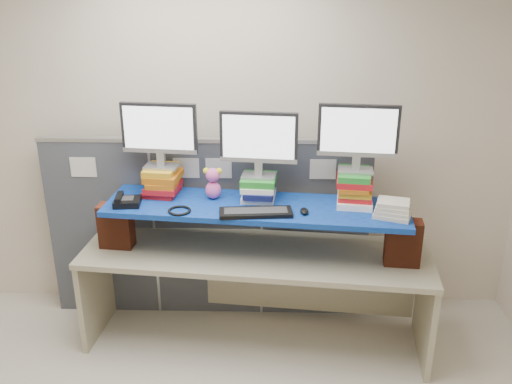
{
  "coord_description": "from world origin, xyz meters",
  "views": [
    {
      "loc": [
        0.5,
        -2.37,
        2.77
      ],
      "look_at": [
        0.4,
        1.38,
        1.26
      ],
      "focal_mm": 40.0,
      "sensor_mm": 36.0,
      "label": 1
    }
  ],
  "objects_px": {
    "monitor_center": "(259,141)",
    "blue_board": "(256,207)",
    "monitor_left": "(159,132)",
    "keyboard": "(256,212)",
    "desk_phone": "(126,201)",
    "desk": "(256,270)",
    "monitor_right": "(358,134)"
  },
  "relations": [
    {
      "from": "monitor_center",
      "to": "blue_board",
      "type": "bearing_deg",
      "value": -91.93
    },
    {
      "from": "monitor_left",
      "to": "monitor_center",
      "type": "bearing_deg",
      "value": -0.0
    },
    {
      "from": "keyboard",
      "to": "desk_phone",
      "type": "xyz_separation_m",
      "value": [
        -0.93,
        0.14,
        0.01
      ]
    },
    {
      "from": "desk",
      "to": "desk_phone",
      "type": "relative_size",
      "value": 13.34
    },
    {
      "from": "blue_board",
      "to": "monitor_center",
      "type": "bearing_deg",
      "value": 88.07
    },
    {
      "from": "blue_board",
      "to": "desk_phone",
      "type": "bearing_deg",
      "value": -172.58
    },
    {
      "from": "monitor_center",
      "to": "keyboard",
      "type": "distance_m",
      "value": 0.51
    },
    {
      "from": "monitor_left",
      "to": "desk_phone",
      "type": "height_order",
      "value": "monitor_left"
    },
    {
      "from": "blue_board",
      "to": "desk_phone",
      "type": "relative_size",
      "value": 10.95
    },
    {
      "from": "blue_board",
      "to": "monitor_center",
      "type": "height_order",
      "value": "monitor_center"
    },
    {
      "from": "blue_board",
      "to": "monitor_left",
      "type": "distance_m",
      "value": 0.88
    },
    {
      "from": "monitor_right",
      "to": "desk_phone",
      "type": "height_order",
      "value": "monitor_right"
    },
    {
      "from": "keyboard",
      "to": "desk",
      "type": "bearing_deg",
      "value": 86.1
    },
    {
      "from": "desk",
      "to": "monitor_right",
      "type": "distance_m",
      "value": 1.26
    },
    {
      "from": "desk",
      "to": "keyboard",
      "type": "height_order",
      "value": "keyboard"
    },
    {
      "from": "monitor_right",
      "to": "keyboard",
      "type": "bearing_deg",
      "value": -157.28
    },
    {
      "from": "keyboard",
      "to": "desk_phone",
      "type": "bearing_deg",
      "value": 166.61
    },
    {
      "from": "monitor_left",
      "to": "desk_phone",
      "type": "bearing_deg",
      "value": -130.34
    },
    {
      "from": "monitor_center",
      "to": "keyboard",
      "type": "xyz_separation_m",
      "value": [
        -0.01,
        -0.28,
        -0.43
      ]
    },
    {
      "from": "monitor_right",
      "to": "blue_board",
      "type": "bearing_deg",
      "value": -170.26
    },
    {
      "from": "desk",
      "to": "monitor_center",
      "type": "distance_m",
      "value": 0.98
    },
    {
      "from": "blue_board",
      "to": "monitor_left",
      "type": "xyz_separation_m",
      "value": [
        -0.7,
        0.19,
        0.5
      ]
    },
    {
      "from": "monitor_right",
      "to": "monitor_left",
      "type": "bearing_deg",
      "value": 180.0
    },
    {
      "from": "monitor_left",
      "to": "keyboard",
      "type": "xyz_separation_m",
      "value": [
        0.7,
        -0.36,
        -0.47
      ]
    },
    {
      "from": "blue_board",
      "to": "monitor_left",
      "type": "bearing_deg",
      "value": 170.61
    },
    {
      "from": "monitor_right",
      "to": "desk_phone",
      "type": "distance_m",
      "value": 1.7
    },
    {
      "from": "desk",
      "to": "monitor_center",
      "type": "bearing_deg",
      "value": 88.07
    },
    {
      "from": "desk",
      "to": "keyboard",
      "type": "bearing_deg",
      "value": -83.13
    },
    {
      "from": "monitor_left",
      "to": "keyboard",
      "type": "bearing_deg",
      "value": -20.9
    },
    {
      "from": "blue_board",
      "to": "monitor_right",
      "type": "height_order",
      "value": "monitor_right"
    },
    {
      "from": "desk",
      "to": "monitor_left",
      "type": "distance_m",
      "value": 1.25
    },
    {
      "from": "blue_board",
      "to": "monitor_right",
      "type": "relative_size",
      "value": 3.92
    }
  ]
}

